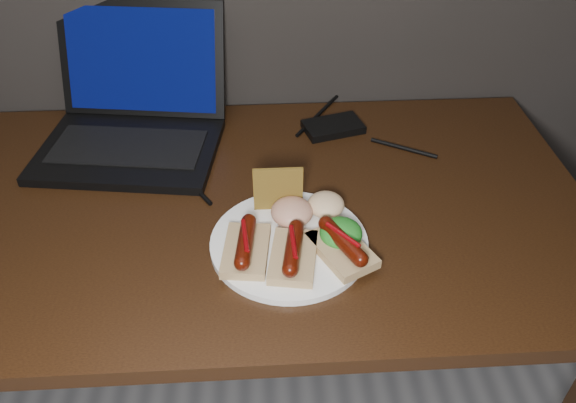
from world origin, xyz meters
The scene contains 12 objects.
desk centered at (0.00, 1.38, 0.66)m, with size 1.40×0.70×0.75m.
laptop centered at (-0.15, 1.60, 0.80)m, with size 0.39×0.38×0.25m.
hard_drive centered at (0.26, 1.61, 0.76)m, with size 0.12×0.07×0.02m, color black.
desk_cables centered at (0.00, 1.53, 0.75)m, with size 1.02×0.43×0.01m.
plate centered at (0.14, 1.26, 0.76)m, with size 0.26×0.26×0.01m, color white.
bread_sausage_left centered at (0.07, 1.23, 0.78)m, with size 0.08×0.12×0.04m.
bread_sausage_center centered at (0.15, 1.21, 0.78)m, with size 0.09×0.13×0.04m.
bread_sausage_right centered at (0.23, 1.22, 0.78)m, with size 0.11×0.13×0.04m.
crispbread centered at (0.13, 1.34, 0.80)m, with size 0.09×0.01×0.09m, color olive.
salad_greens centered at (0.23, 1.25, 0.78)m, with size 0.07×0.07×0.04m, color #1B6013.
salsa_mound centered at (0.15, 1.31, 0.78)m, with size 0.07×0.07×0.04m, color maroon.
coleslaw_mound centered at (0.21, 1.33, 0.78)m, with size 0.06×0.06×0.04m, color beige.
Camera 1 is at (0.10, 0.59, 1.40)m, focal length 35.00 mm.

